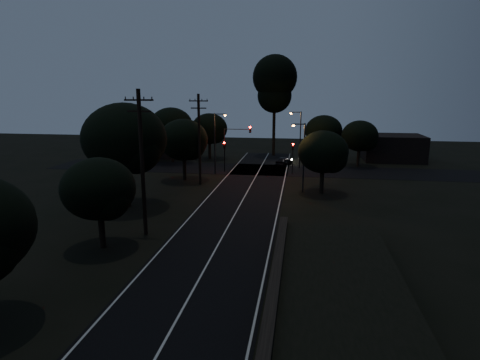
% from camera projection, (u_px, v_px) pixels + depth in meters
% --- Properties ---
extents(road_surface, '(60.00, 70.00, 0.03)m').
position_uv_depth(road_surface, '(250.00, 188.00, 45.71)').
color(road_surface, black).
rests_on(road_surface, ground).
extents(retaining_wall, '(6.93, 26.00, 1.60)m').
position_uv_depth(retaining_wall, '(343.00, 334.00, 17.31)').
color(retaining_wall, black).
rests_on(retaining_wall, ground).
extents(utility_pole_mid, '(2.20, 0.30, 11.00)m').
position_uv_depth(utility_pole_mid, '(142.00, 161.00, 29.80)').
color(utility_pole_mid, black).
rests_on(utility_pole_mid, ground).
extents(utility_pole_far, '(2.20, 0.30, 10.50)m').
position_uv_depth(utility_pole_far, '(199.00, 138.00, 46.25)').
color(utility_pole_far, black).
rests_on(utility_pole_far, ground).
extents(tree_left_b, '(5.06, 5.06, 6.43)m').
position_uv_depth(tree_left_b, '(100.00, 191.00, 27.42)').
color(tree_left_b, black).
rests_on(tree_left_b, ground).
extents(tree_left_c, '(7.77, 7.77, 9.82)m').
position_uv_depth(tree_left_c, '(127.00, 141.00, 36.89)').
color(tree_left_c, black).
rests_on(tree_left_c, ground).
extents(tree_left_d, '(5.94, 5.94, 7.53)m').
position_uv_depth(tree_left_d, '(185.00, 141.00, 48.53)').
color(tree_left_d, black).
rests_on(tree_left_d, ground).
extents(tree_far_nw, '(5.78, 5.78, 7.32)m').
position_uv_depth(tree_far_nw, '(210.00, 130.00, 64.07)').
color(tree_far_nw, black).
rests_on(tree_far_nw, ground).
extents(tree_far_w, '(6.57, 6.57, 8.37)m').
position_uv_depth(tree_far_w, '(172.00, 127.00, 60.79)').
color(tree_far_w, black).
rests_on(tree_far_w, ground).
extents(tree_far_ne, '(5.68, 5.68, 7.19)m').
position_uv_depth(tree_far_ne, '(325.00, 132.00, 61.41)').
color(tree_far_ne, black).
rests_on(tree_far_ne, ground).
extents(tree_far_e, '(5.24, 5.24, 6.65)m').
position_uv_depth(tree_far_e, '(361.00, 137.00, 57.86)').
color(tree_far_e, black).
rests_on(tree_far_e, ground).
extents(tree_right_a, '(5.32, 5.32, 6.76)m').
position_uv_depth(tree_right_a, '(325.00, 153.00, 42.34)').
color(tree_right_a, black).
rests_on(tree_right_a, ground).
extents(tall_pine, '(7.32, 7.32, 16.64)m').
position_uv_depth(tall_pine, '(275.00, 83.00, 65.96)').
color(tall_pine, black).
rests_on(tall_pine, ground).
extents(building_left, '(10.00, 8.00, 4.40)m').
position_uv_depth(building_left, '(149.00, 142.00, 68.34)').
color(building_left, black).
rests_on(building_left, ground).
extents(building_right, '(9.00, 7.00, 4.00)m').
position_uv_depth(building_right, '(393.00, 148.00, 63.39)').
color(building_right, black).
rests_on(building_right, ground).
extents(signal_left, '(0.28, 0.35, 4.10)m').
position_uv_depth(signal_left, '(224.00, 151.00, 54.32)').
color(signal_left, black).
rests_on(signal_left, ground).
extents(signal_right, '(0.28, 0.35, 4.10)m').
position_uv_depth(signal_right, '(293.00, 153.00, 52.95)').
color(signal_right, black).
rests_on(signal_right, ground).
extents(signal_mast, '(3.70, 0.35, 6.25)m').
position_uv_depth(signal_mast, '(237.00, 140.00, 53.75)').
color(signal_mast, black).
rests_on(signal_mast, ground).
extents(streetlight_a, '(1.66, 0.26, 8.00)m').
position_uv_depth(streetlight_a, '(216.00, 139.00, 52.12)').
color(streetlight_a, black).
rests_on(streetlight_a, ground).
extents(streetlight_b, '(1.66, 0.26, 8.00)m').
position_uv_depth(streetlight_b, '(299.00, 136.00, 56.32)').
color(streetlight_b, black).
rests_on(streetlight_b, ground).
extents(streetlight_c, '(1.46, 0.26, 7.50)m').
position_uv_depth(streetlight_c, '(302.00, 153.00, 42.81)').
color(streetlight_c, black).
rests_on(streetlight_c, ground).
extents(car, '(2.59, 3.93, 1.24)m').
position_uv_depth(car, '(284.00, 161.00, 59.44)').
color(car, black).
rests_on(car, ground).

